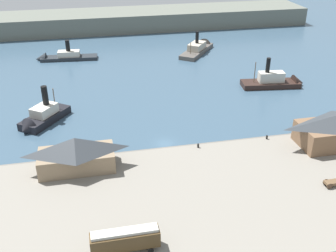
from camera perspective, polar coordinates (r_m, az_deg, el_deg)
name	(u,v)px	position (r m, az deg, el deg)	size (l,w,h in m)	color
ground_plane	(165,144)	(93.86, -0.45, -2.52)	(320.00, 320.00, 0.00)	#385166
quay_promenade	(189,199)	(75.77, 2.95, -10.33)	(110.00, 36.00, 1.20)	gray
seawall_edge	(168,150)	(90.58, 0.00, -3.36)	(110.00, 0.80, 1.00)	#666159
ferry_shed_west_terminal	(76,153)	(83.03, -12.93, -3.79)	(15.42, 7.62, 7.16)	#847056
street_tram	(125,239)	(63.79, -6.11, -15.67)	(10.58, 2.70, 4.06)	#4C381E
mooring_post_east	(267,137)	(95.94, 13.86, -1.55)	(0.44, 0.44, 0.90)	black
mooring_post_center_west	(198,146)	(90.05, 4.30, -2.80)	(0.44, 0.44, 0.90)	black
ferry_moored_west	(278,82)	(130.03, 15.32, 6.09)	(19.95, 8.00, 11.09)	black
ferry_approaching_east	(61,57)	(155.11, -14.92, 9.48)	(22.56, 6.75, 8.93)	#23282D
ferry_near_quay	(199,48)	(160.94, 4.48, 11.03)	(18.57, 22.05, 10.38)	#514C47
ferry_mid_harbor	(41,118)	(106.99, -17.58, 1.13)	(13.54, 15.73, 10.87)	black
far_headland	(117,20)	(195.03, -7.20, 14.68)	(180.00, 24.00, 8.00)	#60665B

